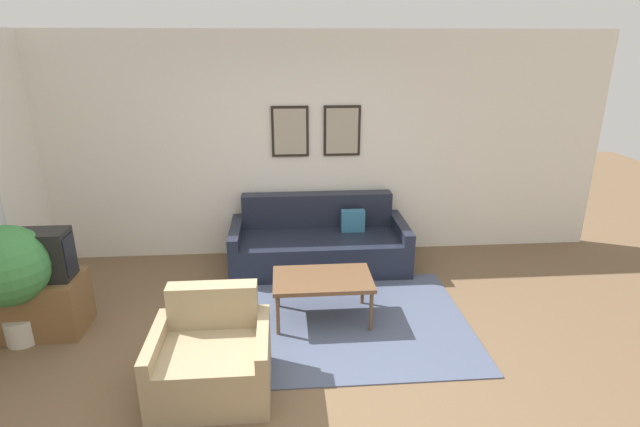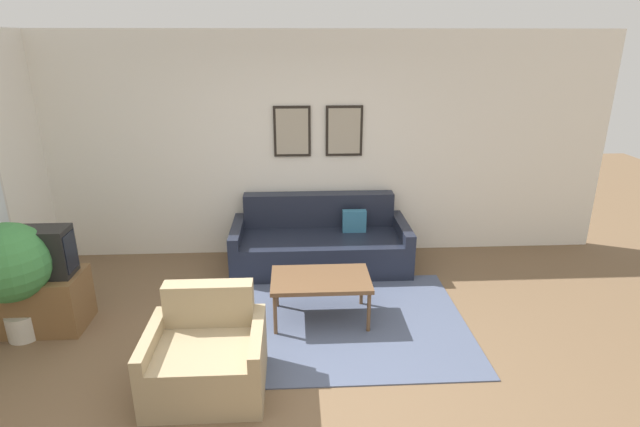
{
  "view_description": "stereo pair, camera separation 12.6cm",
  "coord_description": "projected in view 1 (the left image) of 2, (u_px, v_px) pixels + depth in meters",
  "views": [
    {
      "loc": [
        0.01,
        -3.28,
        2.6
      ],
      "look_at": [
        0.4,
        1.66,
        0.85
      ],
      "focal_mm": 28.0,
      "sensor_mm": 36.0,
      "label": 1
    },
    {
      "loc": [
        0.13,
        -3.29,
        2.6
      ],
      "look_at": [
        0.4,
        1.66,
        0.85
      ],
      "focal_mm": 28.0,
      "sensor_mm": 36.0,
      "label": 2
    }
  ],
  "objects": [
    {
      "name": "potted_plant_by_window",
      "position": [
        36.0,
        271.0,
        4.68
      ],
      "size": [
        0.55,
        0.55,
        0.82
      ],
      "color": "slate",
      "rests_on": "ground_plane"
    },
    {
      "name": "potted_plant_tall",
      "position": [
        8.0,
        269.0,
        4.28
      ],
      "size": [
        0.7,
        0.7,
        1.11
      ],
      "color": "beige",
      "rests_on": "ground_plane"
    },
    {
      "name": "coffee_table",
      "position": [
        323.0,
        281.0,
        4.75
      ],
      "size": [
        0.94,
        0.59,
        0.45
      ],
      "color": "brown",
      "rests_on": "ground_plane"
    },
    {
      "name": "wall_back",
      "position": [
        281.0,
        147.0,
        6.01
      ],
      "size": [
        8.0,
        0.09,
        2.7
      ],
      "color": "white",
      "rests_on": "ground_plane"
    },
    {
      "name": "armchair",
      "position": [
        212.0,
        359.0,
        3.83
      ],
      "size": [
        0.89,
        0.76,
        0.77
      ],
      "rotation": [
        0.0,
        0.0,
        0.09
      ],
      "color": "tan",
      "rests_on": "ground_plane"
    },
    {
      "name": "tv_stand",
      "position": [
        44.0,
        305.0,
        4.61
      ],
      "size": [
        0.72,
        0.5,
        0.54
      ],
      "color": "brown",
      "rests_on": "ground_plane"
    },
    {
      "name": "tv",
      "position": [
        34.0,
        255.0,
        4.44
      ],
      "size": [
        0.63,
        0.28,
        0.46
      ],
      "color": "black",
      "rests_on": "tv_stand"
    },
    {
      "name": "ground_plane",
      "position": [
        287.0,
        385.0,
        3.95
      ],
      "size": [
        16.0,
        16.0,
        0.0
      ],
      "primitive_type": "plane",
      "color": "brown"
    },
    {
      "name": "couch",
      "position": [
        319.0,
        243.0,
        5.96
      ],
      "size": [
        2.07,
        0.9,
        0.81
      ],
      "color": "#1E2333",
      "rests_on": "ground_plane"
    },
    {
      "name": "area_rug",
      "position": [
        327.0,
        322.0,
        4.81
      ],
      "size": [
        2.69,
        1.88,
        0.01
      ],
      "color": "#4C5670",
      "rests_on": "ground_plane"
    }
  ]
}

